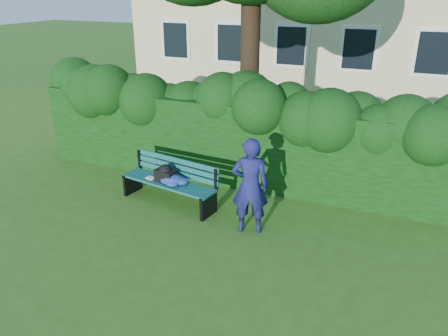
% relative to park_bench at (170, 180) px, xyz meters
% --- Properties ---
extents(ground, '(80.00, 80.00, 0.00)m').
position_rel_park_bench_xyz_m(ground, '(1.15, -0.61, -0.50)').
color(ground, '#3A591B').
rests_on(ground, ground).
extents(hedge, '(10.00, 1.00, 1.80)m').
position_rel_park_bench_xyz_m(hedge, '(1.15, 1.59, 0.40)').
color(hedge, black).
rests_on(hedge, ground).
extents(park_bench, '(2.10, 0.91, 0.89)m').
position_rel_park_bench_xyz_m(park_bench, '(0.00, 0.00, 0.00)').
color(park_bench, '#0F4D47').
rests_on(park_bench, ground).
extents(man_reading, '(0.73, 0.59, 1.74)m').
position_rel_park_bench_xyz_m(man_reading, '(1.80, -0.41, 0.37)').
color(man_reading, navy).
rests_on(man_reading, ground).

